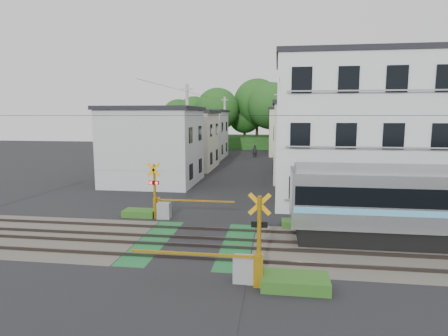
# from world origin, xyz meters

# --- Properties ---
(ground) EXTENTS (120.00, 120.00, 0.00)m
(ground) POSITION_xyz_m (0.00, 0.00, 0.00)
(ground) COLOR black
(track_bed) EXTENTS (120.00, 120.00, 0.14)m
(track_bed) POSITION_xyz_m (0.00, 0.00, 0.04)
(track_bed) COLOR #47423A
(track_bed) RESTS_ON ground
(crossing_signal_near) EXTENTS (4.74, 0.65, 3.09)m
(crossing_signal_near) POSITION_xyz_m (2.59, -3.65, 0.71)
(crossing_signal_near) COLOR #EDA70C
(crossing_signal_near) RESTS_ON ground
(crossing_signal_far) EXTENTS (4.74, 0.65, 3.09)m
(crossing_signal_far) POSITION_xyz_m (-2.59, 3.65, 0.71)
(crossing_signal_far) COLOR #EDA70C
(crossing_signal_far) RESTS_ON ground
(apartment_block) EXTENTS (10.20, 8.36, 9.30)m
(apartment_block) POSITION_xyz_m (8.50, 9.49, 4.66)
(apartment_block) COLOR silver
(apartment_block) RESTS_ON ground
(houses_row) EXTENTS (22.07, 31.35, 6.80)m
(houses_row) POSITION_xyz_m (0.25, 25.92, 3.24)
(houses_row) COLOR #B4B6B9
(houses_row) RESTS_ON ground
(tree_hill) EXTENTS (40.00, 12.45, 11.90)m
(tree_hill) POSITION_xyz_m (2.33, 48.93, 5.90)
(tree_hill) COLOR #204E1A
(tree_hill) RESTS_ON ground
(catenary) EXTENTS (60.00, 5.04, 7.00)m
(catenary) POSITION_xyz_m (6.00, 0.03, 3.70)
(catenary) COLOR #2D2D33
(catenary) RESTS_ON ground
(utility_poles) EXTENTS (7.90, 42.00, 8.00)m
(utility_poles) POSITION_xyz_m (-1.05, 23.01, 4.08)
(utility_poles) COLOR #A5A5A0
(utility_poles) RESTS_ON ground
(pedestrian) EXTENTS (0.70, 0.54, 1.70)m
(pedestrian) POSITION_xyz_m (0.63, 34.02, 0.85)
(pedestrian) COLOR black
(pedestrian) RESTS_ON ground
(weed_patches) EXTENTS (10.25, 8.80, 0.40)m
(weed_patches) POSITION_xyz_m (1.76, -0.09, 0.18)
(weed_patches) COLOR #2D5E1E
(weed_patches) RESTS_ON ground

